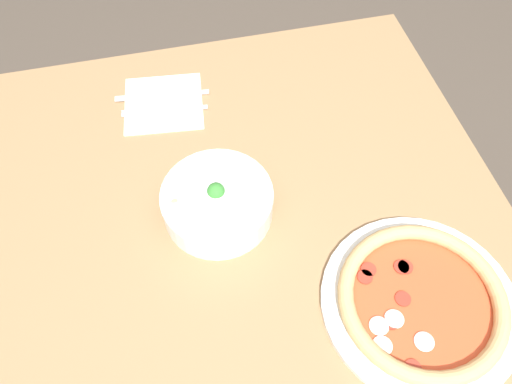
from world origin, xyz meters
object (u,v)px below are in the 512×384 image
at_px(fork, 166,110).
at_px(knife, 166,95).
at_px(pizza, 421,301).
at_px(bowl, 217,202).

height_order(fork, knife, same).
bearing_deg(pizza, knife, 31.10).
distance_m(pizza, bowl, 0.38).
distance_m(fork, knife, 0.05).
height_order(pizza, fork, pizza).
height_order(bowl, fork, bowl).
bearing_deg(pizza, bowl, 48.75).
relative_size(bowl, knife, 0.99).
xyz_separation_m(bowl, fork, (0.27, 0.06, -0.03)).
bearing_deg(bowl, pizza, -131.25).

